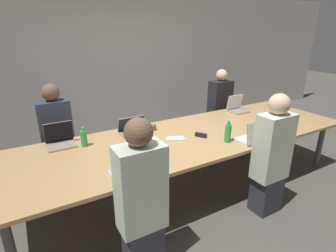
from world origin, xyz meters
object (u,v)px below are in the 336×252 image
person_far_right (219,109)px  laptop_far_midleft (132,128)px  cup_far_midleft (153,127)px  bottle_near_midright (228,133)px  laptop_near_left (129,169)px  laptop_far_right (237,107)px  stapler (201,135)px  bottle_far_left (84,138)px  person_far_left (58,138)px  person_near_left (141,201)px  cup_near_midright (260,133)px  person_near_midright (271,157)px  laptop_near_midright (253,136)px  laptop_far_left (60,139)px

person_far_right → laptop_far_midleft: bearing=-166.4°
cup_far_midleft → bottle_near_midright: 1.02m
cup_far_midleft → laptop_near_left: (-0.74, -0.95, 0.03)m
laptop_far_right → bottle_near_midright: 1.37m
laptop_near_left → stapler: bearing=-159.8°
bottle_far_left → bottle_near_midright: size_ratio=0.87×
person_far_left → cup_far_midleft: size_ratio=17.66×
person_near_left → laptop_near_left: bearing=-95.9°
person_far_right → cup_near_midright: person_far_right is taller
laptop_far_right → cup_near_midright: 1.13m
bottle_far_left → person_near_left: person_near_left is taller
person_far_right → bottle_near_midright: size_ratio=5.22×
person_near_midright → bottle_near_midright: person_near_midright is taller
cup_far_midleft → person_near_midright: 1.55m
laptop_near_midright → laptop_far_midleft: bearing=-41.9°
stapler → person_near_midright: bearing=-92.8°
cup_near_midright → stapler: size_ratio=0.57×
cup_far_midleft → bottle_near_midright: bearing=-53.5°
laptop_far_right → laptop_near_midright: bearing=-125.5°
person_far_right → stapler: person_far_right is taller
bottle_far_left → laptop_far_right: laptop_far_right is taller
laptop_far_right → person_far_left: bearing=171.5°
laptop_far_left → person_far_left: person_far_left is taller
person_far_right → stapler: size_ratio=9.36×
laptop_far_left → person_near_left: size_ratio=0.22×
person_far_right → person_near_midright: (-0.79, -1.82, 0.02)m
laptop_far_left → laptop_far_midleft: bearing=-3.5°
laptop_far_midleft → cup_far_midleft: size_ratio=4.34×
cup_far_midleft → person_far_left: bearing=156.3°
cup_near_midright → cup_far_midleft: bearing=140.5°
cup_far_midleft → person_near_midright: (0.83, -1.30, -0.10)m
laptop_far_midleft → bottle_near_midright: bearing=-44.3°
laptop_far_midleft → cup_near_midright: laptop_far_midleft is taller
cup_far_midleft → bottle_near_midright: size_ratio=0.30×
laptop_near_left → stapler: size_ratio=2.23×
laptop_far_right → cup_near_midright: laptop_far_right is taller
laptop_far_midleft → bottle_near_midright: (0.89, -0.87, 0.05)m
person_near_left → cup_far_midleft: bearing=-120.8°
laptop_far_right → stapler: 1.36m
laptop_far_left → laptop_far_right: bearing=-0.3°
cup_far_midleft → laptop_near_left: laptop_near_left is taller
laptop_far_left → person_far_right: bearing=8.3°
laptop_far_right → laptop_near_left: size_ratio=0.92×
bottle_far_left → person_far_left: bearing=111.3°
laptop_far_left → laptop_near_midright: (2.04, -1.08, 0.00)m
cup_near_midright → stapler: cup_near_midright is taller
person_near_midright → laptop_near_left: bearing=-12.3°
bottle_far_left → person_near_midright: person_near_midright is taller
laptop_far_left → laptop_near_left: bearing=-67.5°
laptop_near_left → person_near_midright: (1.58, -0.34, -0.13)m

